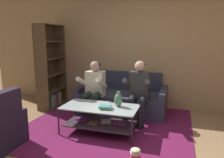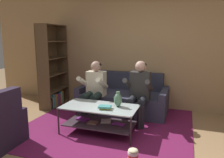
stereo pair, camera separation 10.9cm
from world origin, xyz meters
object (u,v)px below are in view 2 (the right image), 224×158
at_px(coffee_table, 100,115).
at_px(person_seated_left, 94,87).
at_px(person_seated_right, 139,90).
at_px(bookshelf, 52,75).
at_px(book_stack, 105,107).
at_px(popcorn_tub, 133,155).
at_px(vase, 118,100).
at_px(couch, 123,99).

bearing_deg(coffee_table, person_seated_left, 120.18).
xyz_separation_m(person_seated_left, person_seated_right, (0.93, 0.00, 0.02)).
height_order(coffee_table, bookshelf, bookshelf).
distance_m(person_seated_right, coffee_table, 0.93).
distance_m(book_stack, bookshelf, 2.17).
height_order(person_seated_right, bookshelf, bookshelf).
xyz_separation_m(coffee_table, popcorn_tub, (0.76, -0.70, -0.22)).
distance_m(coffee_table, vase, 0.42).
xyz_separation_m(book_stack, bookshelf, (-1.81, 1.18, 0.24)).
bearing_deg(popcorn_tub, vase, 120.37).
relative_size(person_seated_left, bookshelf, 0.60).
height_order(person_seated_right, vase, person_seated_right).
height_order(coffee_table, vase, vase).
bearing_deg(bookshelf, coffee_table, -32.87).
height_order(person_seated_right, popcorn_tub, person_seated_right).
relative_size(bookshelf, popcorn_tub, 10.44).
distance_m(person_seated_left, bookshelf, 1.34).
relative_size(coffee_table, popcorn_tub, 6.97).
xyz_separation_m(vase, book_stack, (-0.16, -0.19, -0.09)).
relative_size(couch, person_seated_left, 1.66).
bearing_deg(vase, popcorn_tub, -59.63).
bearing_deg(popcorn_tub, couch, 109.71).
bearing_deg(couch, bookshelf, -174.63).
distance_m(person_seated_left, popcorn_tub, 1.88).
bearing_deg(vase, bookshelf, 153.34).
distance_m(person_seated_left, coffee_table, 0.85).
distance_m(vase, popcorn_tub, 1.05).
height_order(person_seated_left, person_seated_right, person_seated_right).
distance_m(couch, coffee_table, 1.24).
height_order(couch, person_seated_right, person_seated_right).
xyz_separation_m(couch, person_seated_right, (0.46, -0.56, 0.37)).
xyz_separation_m(person_seated_left, popcorn_tub, (1.16, -1.38, -0.54)).
xyz_separation_m(person_seated_right, vase, (-0.23, -0.59, -0.05)).
distance_m(person_seated_right, vase, 0.64).
relative_size(book_stack, bookshelf, 0.12).
height_order(person_seated_left, coffee_table, person_seated_left).
xyz_separation_m(person_seated_left, vase, (0.70, -0.59, -0.03)).
height_order(vase, bookshelf, bookshelf).
bearing_deg(vase, couch, 101.42).
xyz_separation_m(person_seated_left, coffee_table, (0.39, -0.68, -0.32)).
distance_m(couch, bookshelf, 1.80).
bearing_deg(person_seated_right, person_seated_left, -179.78).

